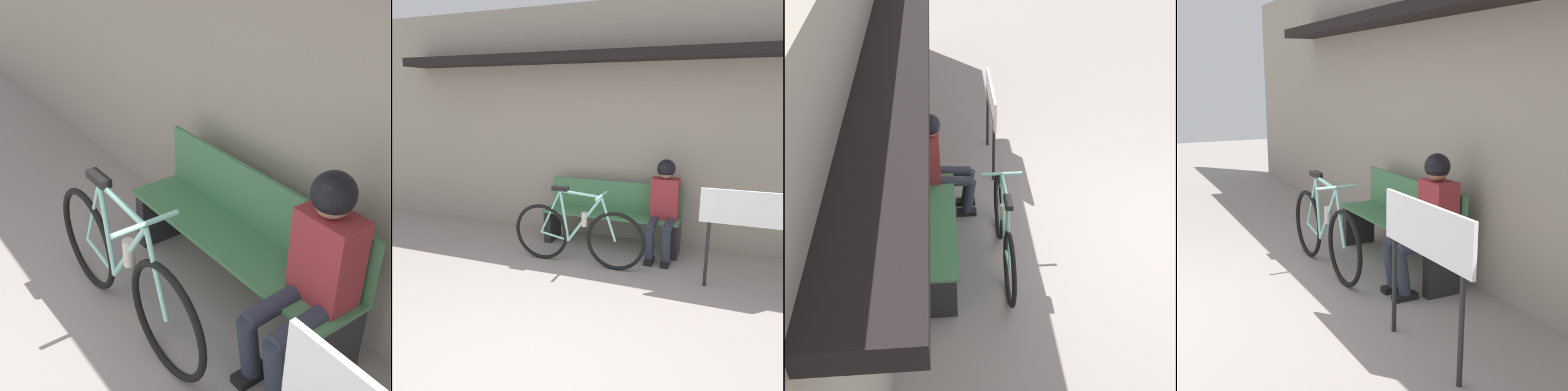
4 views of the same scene
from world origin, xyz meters
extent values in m
cube|color=#9E9384|center=(0.00, 2.93, 1.60)|extent=(12.00, 0.12, 3.20)
cube|color=black|center=(0.00, 2.65, 2.50)|extent=(6.60, 0.44, 0.12)
cube|color=#477F51|center=(-0.05, 2.48, 0.46)|extent=(1.84, 0.42, 0.03)
cube|color=#477F51|center=(-0.05, 2.67, 0.68)|extent=(1.84, 0.03, 0.40)
cube|color=#232326|center=(-0.92, 2.48, 0.22)|extent=(0.10, 0.36, 0.45)
cube|color=#232326|center=(0.82, 2.48, 0.22)|extent=(0.10, 0.36, 0.45)
torus|color=black|center=(-0.75, 1.80, 0.36)|extent=(0.71, 0.04, 0.71)
torus|color=black|center=(0.21, 1.80, 0.36)|extent=(0.71, 0.04, 0.71)
cylinder|color=#93DBCC|center=(-0.22, 1.80, 0.89)|extent=(0.52, 0.03, 0.07)
cylinder|color=#93DBCC|center=(-0.17, 1.80, 0.58)|extent=(0.45, 0.03, 0.60)
cylinder|color=#93DBCC|center=(-0.43, 1.80, 0.60)|extent=(0.13, 0.03, 0.62)
cylinder|color=#93DBCC|center=(-0.56, 1.80, 0.32)|extent=(0.37, 0.03, 0.09)
cylinder|color=#93DBCC|center=(-0.61, 1.80, 0.63)|extent=(0.29, 0.02, 0.56)
cylinder|color=#93DBCC|center=(0.13, 1.80, 0.62)|extent=(0.20, 0.03, 0.53)
cube|color=black|center=(-0.48, 1.80, 0.93)|extent=(0.20, 0.07, 0.05)
cylinder|color=#93DBCC|center=(0.04, 1.80, 0.89)|extent=(0.03, 0.40, 0.03)
cylinder|color=beige|center=(-0.17, 1.80, 0.58)|extent=(0.07, 0.07, 0.17)
cylinder|color=#2D3342|center=(0.56, 2.28, 0.47)|extent=(0.11, 0.41, 0.13)
cylinder|color=#2D3342|center=(0.56, 2.10, 0.26)|extent=(0.11, 0.17, 0.42)
cube|color=black|center=(0.56, 2.13, 0.03)|extent=(0.10, 0.22, 0.06)
cylinder|color=#2D3342|center=(0.76, 2.28, 0.47)|extent=(0.11, 0.41, 0.13)
cylinder|color=#2D3342|center=(0.76, 2.10, 0.26)|extent=(0.11, 0.17, 0.42)
cube|color=black|center=(0.76, 2.13, 0.03)|extent=(0.10, 0.22, 0.06)
cube|color=maroon|center=(0.66, 2.52, 0.74)|extent=(0.34, 0.22, 0.52)
sphere|color=#9E7556|center=(0.66, 2.50, 1.10)|extent=(0.20, 0.20, 0.20)
sphere|color=black|center=(0.66, 2.50, 1.13)|extent=(0.23, 0.23, 0.23)
cylinder|color=#232326|center=(1.24, 1.76, 0.36)|extent=(0.04, 0.04, 0.73)
cylinder|color=#232326|center=(2.08, 1.76, 0.36)|extent=(0.04, 0.04, 0.73)
cube|color=white|center=(1.66, 1.76, 0.91)|extent=(1.05, 0.03, 0.36)
camera|label=1|loc=(2.11, 0.63, 2.44)|focal=50.00mm
camera|label=2|loc=(1.36, -2.22, 1.98)|focal=35.00mm
camera|label=3|loc=(-4.36, 2.36, 3.91)|focal=50.00mm
camera|label=4|loc=(4.58, -0.10, 1.89)|focal=50.00mm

